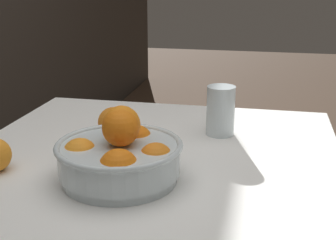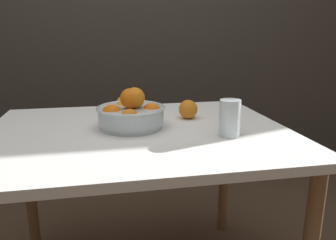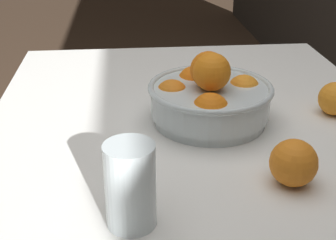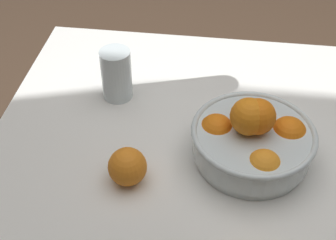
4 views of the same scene
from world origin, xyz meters
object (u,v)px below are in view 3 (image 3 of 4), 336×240
fruit_bowl (209,97)px  juice_glass (131,190)px  orange_loose_near_bowl (294,163)px  orange_loose_front (335,99)px

fruit_bowl → juice_glass: fruit_bowl is taller
juice_glass → orange_loose_near_bowl: (-0.08, 0.26, -0.02)m
juice_glass → orange_loose_near_bowl: juice_glass is taller
fruit_bowl → orange_loose_front: bearing=91.8°
orange_loose_front → orange_loose_near_bowl: bearing=-35.2°
orange_loose_near_bowl → orange_loose_front: 0.31m
fruit_bowl → orange_loose_near_bowl: 0.26m
juice_glass → orange_loose_front: bearing=126.8°
fruit_bowl → orange_loose_front: (-0.01, 0.28, -0.02)m
fruit_bowl → juice_glass: size_ratio=2.00×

